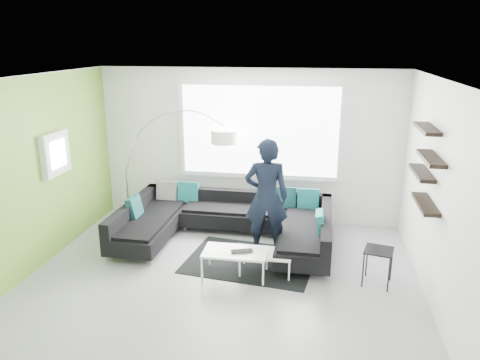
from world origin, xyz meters
name	(u,v)px	position (x,y,z in m)	size (l,w,h in m)	color
ground	(221,282)	(0.00, 0.00, 0.00)	(5.50, 5.50, 0.00)	gray
room_shell	(225,153)	(0.04, 0.21, 1.81)	(5.54, 5.04, 2.82)	silver
sectional_sofa	(226,225)	(-0.19, 1.28, 0.33)	(3.44, 2.15, 0.74)	black
rug	(250,261)	(0.31, 0.69, 0.01)	(1.90, 1.38, 0.01)	black
coffee_table	(250,262)	(0.37, 0.30, 0.19)	(1.17, 0.68, 0.38)	silver
arc_lamp	(126,170)	(-2.06, 1.69, 1.07)	(1.99, 0.64, 2.13)	white
side_table	(377,267)	(2.14, 0.32, 0.26)	(0.37, 0.37, 0.51)	black
person	(266,197)	(0.50, 1.07, 0.93)	(0.72, 0.52, 1.85)	black
laptop	(242,253)	(0.28, 0.16, 0.39)	(0.36, 0.29, 0.02)	black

